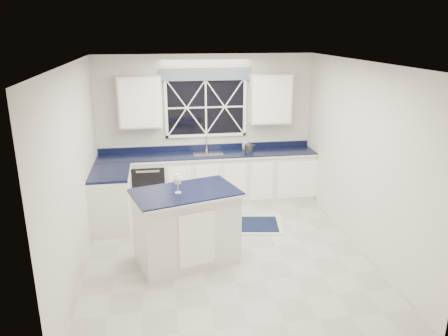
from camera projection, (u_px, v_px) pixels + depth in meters
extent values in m
plane|color=#ABABA7|center=(225.00, 250.00, 6.45)|extent=(4.50, 4.50, 0.00)
cube|color=beige|center=(206.00, 128.00, 8.15)|extent=(4.00, 0.10, 2.70)
cube|color=white|center=(208.00, 179.00, 8.14)|extent=(3.98, 0.60, 0.90)
cube|color=white|center=(111.00, 200.00, 7.14)|extent=(0.60, 1.00, 0.90)
cube|color=black|center=(208.00, 155.00, 8.00)|extent=(3.98, 0.64, 0.04)
cube|color=black|center=(149.00, 184.00, 7.99)|extent=(0.60, 0.58, 0.82)
cube|color=black|center=(206.00, 107.00, 8.00)|extent=(1.40, 0.02, 1.00)
cube|color=slate|center=(206.00, 74.00, 7.76)|extent=(1.65, 0.04, 0.22)
cube|color=white|center=(140.00, 102.00, 7.65)|extent=(0.75, 0.34, 0.90)
cube|color=white|center=(270.00, 99.00, 8.00)|extent=(0.75, 0.34, 0.90)
cylinder|color=#AEAEB0|center=(207.00, 149.00, 8.20)|extent=(0.05, 0.05, 0.04)
cylinder|color=#AEAEB0|center=(207.00, 142.00, 8.15)|extent=(0.02, 0.02, 0.28)
cylinder|color=#AEAEB0|center=(207.00, 137.00, 8.03)|extent=(0.02, 0.18, 0.02)
cube|color=white|center=(186.00, 227.00, 6.04)|extent=(1.49, 1.11, 0.99)
cube|color=black|center=(185.00, 192.00, 5.88)|extent=(1.57, 1.20, 0.04)
cube|color=beige|center=(245.00, 225.00, 7.27)|extent=(1.32, 0.92, 0.01)
cube|color=#101C35|center=(245.00, 224.00, 7.26)|extent=(1.17, 0.77, 0.01)
cylinder|color=#2F2F32|center=(249.00, 148.00, 8.10)|extent=(0.20, 0.20, 0.13)
cone|color=#2F2F32|center=(249.00, 143.00, 8.07)|extent=(0.16, 0.16, 0.06)
torus|color=#2F2F32|center=(245.00, 148.00, 8.07)|extent=(0.11, 0.04, 0.11)
cylinder|color=#2F2F32|center=(254.00, 147.00, 8.13)|extent=(0.07, 0.03, 0.09)
cylinder|color=silver|center=(178.00, 192.00, 5.81)|extent=(0.09, 0.09, 0.01)
cylinder|color=silver|center=(178.00, 187.00, 5.79)|extent=(0.01, 0.01, 0.14)
ellipsoid|color=silver|center=(178.00, 179.00, 5.75)|extent=(0.11, 0.11, 0.14)
cylinder|color=#E3D378|center=(178.00, 181.00, 5.76)|extent=(0.09, 0.09, 0.06)
imported|color=silver|center=(246.00, 144.00, 8.26)|extent=(0.13, 0.13, 0.21)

